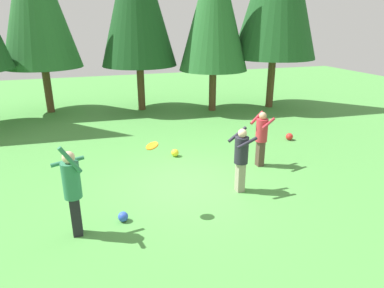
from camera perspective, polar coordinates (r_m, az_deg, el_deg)
The scene contains 9 objects.
ground_plane at distance 9.02m, azimuth -0.45°, elevation -6.74°, with size 40.00×40.00×0.00m, color #4C9342.
person_thrower at distance 6.94m, azimuth -19.43°, elevation -6.69°, with size 0.63×0.56×1.97m.
person_catcher at distance 10.00m, azimuth 11.56°, elevation 1.58°, with size 0.70×0.67×1.63m.
person_bystander at distance 8.38m, azimuth 8.24°, elevation -1.84°, with size 0.62×0.57×1.63m.
frisbee at distance 7.10m, azimuth -6.69°, elevation -0.31°, with size 0.33×0.33×0.12m.
ball_red at distance 12.74m, azimuth 15.99°, elevation 1.20°, with size 0.25×0.25×0.25m, color red.
ball_blue at distance 7.57m, azimuth -11.47°, elevation -11.84°, with size 0.22×0.22×0.22m, color blue.
ball_yellow at distance 10.77m, azimuth -2.87°, elevation -1.48°, with size 0.24×0.24×0.24m, color yellow.
tree_right at distance 16.03m, azimuth 3.75°, elevation 22.08°, with size 3.12×3.12×7.46m.
Camera 1 is at (-2.42, -7.69, 4.04)m, focal length 31.84 mm.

